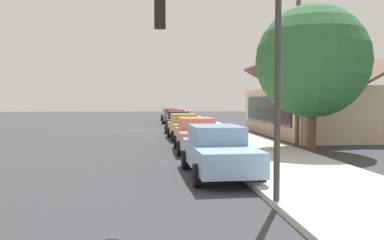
{
  "coord_description": "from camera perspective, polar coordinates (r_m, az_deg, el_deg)",
  "views": [
    {
      "loc": [
        32.46,
        0.87,
        2.39
      ],
      "look_at": [
        1.76,
        3.81,
        0.92
      ],
      "focal_mm": 36.97,
      "sensor_mm": 36.0,
      "label": 1
    }
  ],
  "objects": [
    {
      "name": "traffic_light_main",
      "position": [
        8.81,
        5.58,
        9.91
      ],
      "size": [
        0.37,
        2.79,
        5.2
      ],
      "color": "#383833",
      "rests_on": "ground"
    },
    {
      "name": "storefront_building",
      "position": [
        29.04,
        17.04,
        1.4
      ],
      "size": [
        13.4,
        6.98,
        5.16
      ],
      "color": "#CCB293",
      "rests_on": "ground"
    },
    {
      "name": "utility_pole_wooden",
      "position": [
        21.07,
        15.01,
        6.83
      ],
      "size": [
        1.8,
        0.24,
        7.5
      ],
      "color": "brown",
      "rests_on": "ground"
    },
    {
      "name": "car_navy",
      "position": [
        31.17,
        -1.9,
        -0.16
      ],
      "size": [
        4.82,
        2.28,
        1.59
      ],
      "rotation": [
        0.0,
        0.0,
        -0.06
      ],
      "color": "navy",
      "rests_on": "ground"
    },
    {
      "name": "sidewalk_curb",
      "position": [
        32.88,
        2.81,
        -1.3
      ],
      "size": [
        60.0,
        4.2,
        0.16
      ],
      "primitive_type": "cube",
      "color": "beige",
      "rests_on": "ground"
    },
    {
      "name": "car_skyblue",
      "position": [
        12.69,
        3.73,
        -4.39
      ],
      "size": [
        4.81,
        2.14,
        1.59
      ],
      "rotation": [
        0.0,
        0.0,
        0.04
      ],
      "color": "#8CB7E0",
      "rests_on": "ground"
    },
    {
      "name": "car_mustard",
      "position": [
        24.81,
        -1.08,
        -0.91
      ],
      "size": [
        4.58,
        2.12,
        1.59
      ],
      "rotation": [
        0.0,
        0.0,
        0.05
      ],
      "color": "gold",
      "rests_on": "ground"
    },
    {
      "name": "ground_plane",
      "position": [
        32.56,
        -6.99,
        -1.49
      ],
      "size": [
        120.0,
        120.0,
        0.0
      ],
      "primitive_type": "plane",
      "color": "#38383D"
    },
    {
      "name": "car_coral",
      "position": [
        18.77,
        0.69,
        -2.08
      ],
      "size": [
        4.31,
        2.05,
        1.59
      ],
      "rotation": [
        0.0,
        0.0,
        -0.0
      ],
      "color": "#EA8C75",
      "rests_on": "ground"
    },
    {
      "name": "car_cherry",
      "position": [
        37.0,
        -2.35,
        0.29
      ],
      "size": [
        4.83,
        2.12,
        1.59
      ],
      "rotation": [
        0.0,
        0.0,
        -0.05
      ],
      "color": "red",
      "rests_on": "ground"
    },
    {
      "name": "shade_tree",
      "position": [
        19.58,
        16.97,
        8.08
      ],
      "size": [
        5.3,
        5.3,
        6.92
      ],
      "color": "brown",
      "rests_on": "ground"
    },
    {
      "name": "car_olive",
      "position": [
        43.12,
        -2.97,
        0.64
      ],
      "size": [
        4.82,
        2.08,
        1.59
      ],
      "rotation": [
        0.0,
        0.0,
        -0.04
      ],
      "color": "olive",
      "rests_on": "ground"
    },
    {
      "name": "fire_hydrant_red",
      "position": [
        44.52,
        -1.18,
        0.3
      ],
      "size": [
        0.22,
        0.22,
        0.71
      ],
      "color": "red",
      "rests_on": "sidewalk_curb"
    },
    {
      "name": "car_seafoam",
      "position": [
        49.39,
        -3.27,
        0.9
      ],
      "size": [
        4.62,
        2.13,
        1.59
      ],
      "rotation": [
        0.0,
        0.0,
        0.02
      ],
      "color": "#9ED1BC",
      "rests_on": "ground"
    }
  ]
}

